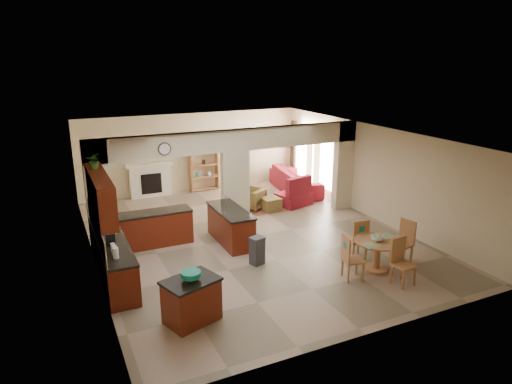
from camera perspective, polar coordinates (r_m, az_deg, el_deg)
name	(u,v)px	position (r m, az deg, el deg)	size (l,w,h in m)	color
floor	(250,237)	(12.48, -0.77, -5.63)	(10.00, 10.00, 0.00)	gray
ceiling	(249,135)	(11.70, -0.82, 7.16)	(10.00, 10.00, 0.00)	white
wall_back	(192,152)	(16.57, -7.95, 4.93)	(8.00, 8.00, 0.00)	beige
wall_front	(372,263)	(8.01, 14.25, -8.54)	(8.00, 8.00, 0.00)	beige
wall_left	(90,208)	(11.07, -20.04, -1.92)	(10.00, 10.00, 0.00)	beige
wall_right	(371,172)	(14.08, 14.23, 2.47)	(10.00, 10.00, 0.00)	beige
partition_left_pier	(98,195)	(12.04, -19.10, -0.35)	(0.60, 0.25, 2.80)	beige
partition_center_pier	(235,189)	(12.98, -2.60, 0.40)	(0.80, 0.25, 2.20)	beige
partition_right_pier	(343,166)	(14.67, 10.87, 3.25)	(0.60, 0.25, 2.80)	beige
partition_header	(235,140)	(12.66, -2.69, 6.49)	(8.00, 0.25, 0.60)	beige
kitchen_counter	(128,245)	(11.23, -15.67, -6.35)	(2.52, 3.29, 1.48)	#481A08
upper_cabinets	(100,195)	(10.17, -18.87, -0.34)	(0.35, 2.40, 0.90)	#481A08
peninsula	(231,226)	(12.00, -3.17, -4.25)	(0.70, 1.85, 0.91)	#481A08
wall_clock	(165,149)	(11.92, -11.36, 5.30)	(0.34, 0.34, 0.03)	#452917
rug	(257,208)	(14.73, 0.12, -2.04)	(1.60, 1.30, 0.01)	brown
fireplace	(150,180)	(16.21, -13.06, 1.53)	(1.60, 0.35, 1.20)	#EEE8CE
shelving_unit	(204,166)	(16.61, -6.54, 3.25)	(1.00, 0.32, 1.80)	#9C6B35
window_a	(327,163)	(15.90, 8.91, 3.65)	(0.02, 0.90, 1.90)	white
window_b	(302,153)	(17.30, 5.78, 4.83)	(0.02, 0.90, 1.90)	white
glazed_door	(314,162)	(16.62, 7.26, 3.76)	(0.02, 0.70, 2.10)	white
drape_a_left	(336,166)	(15.40, 10.02, 3.16)	(0.10, 0.28, 2.30)	#3C1E18
drape_a_right	(317,159)	(16.36, 7.63, 4.08)	(0.10, 0.28, 2.30)	#3C1E18
drape_b_left	(310,157)	(16.78, 6.71, 4.42)	(0.10, 0.28, 2.30)	#3C1E18
drape_b_right	(293,151)	(17.79, 4.69, 5.19)	(0.10, 0.28, 2.30)	#3C1E18
ceiling_fan	(254,125)	(15.05, -0.30, 8.39)	(1.00, 1.00, 0.10)	white
kitchen_island	(192,300)	(8.70, -8.06, -13.26)	(1.15, 0.97, 0.85)	#481A08
teal_bowl	(191,276)	(8.43, -8.15, -10.36)	(0.37, 0.37, 0.17)	#138570
trash_can	(257,252)	(10.82, 0.14, -7.47)	(0.29, 0.25, 0.63)	#303032
dining_table	(377,250)	(10.82, 14.92, -7.05)	(1.07, 1.07, 0.73)	#9C6B35
fruit_bowl	(377,238)	(10.67, 14.90, -5.56)	(0.28, 0.28, 0.15)	#72A723
sofa	(295,180)	(16.57, 4.93, 1.51)	(1.10, 2.82, 0.82)	maroon
chaise	(293,199)	(15.07, 4.69, -0.86)	(1.02, 0.83, 0.41)	maroon
armchair	(252,199)	(14.63, -0.52, -0.82)	(0.71, 0.73, 0.67)	maroon
ottoman	(270,204)	(14.53, 1.82, -1.50)	(0.56, 0.56, 0.40)	maroon
plant	(94,161)	(10.55, -19.55, 3.73)	(0.32, 0.28, 0.36)	#205015
chair_north	(358,238)	(11.25, 12.69, -5.59)	(0.47, 0.47, 1.02)	#9C6B35
chair_east	(404,240)	(11.42, 18.05, -5.67)	(0.51, 0.51, 1.02)	#9C6B35
chair_south	(401,259)	(10.35, 17.67, -8.02)	(0.46, 0.46, 1.02)	#9C6B35
chair_west	(350,256)	(10.22, 11.64, -7.86)	(0.50, 0.50, 1.02)	#9C6B35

